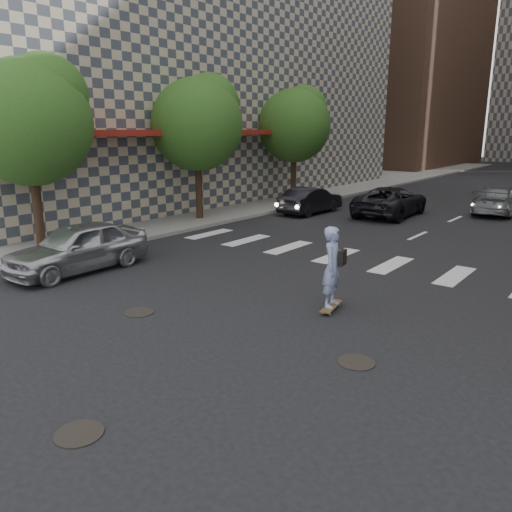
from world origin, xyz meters
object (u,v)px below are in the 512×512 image
at_px(skateboarder, 333,267).
at_px(traffic_car_a, 311,200).
at_px(tree_c, 296,122).
at_px(traffic_car_b, 497,200).
at_px(tree_a, 32,117).
at_px(silver_sedan, 78,247).
at_px(traffic_car_c, 391,201).
at_px(tree_b, 200,120).

xyz_separation_m(skateboarder, traffic_car_a, (-8.03, 11.95, -0.39)).
distance_m(tree_c, traffic_car_b, 11.68).
bearing_deg(skateboarder, tree_a, 174.61).
relative_size(silver_sedan, traffic_car_b, 0.91).
height_order(tree_a, silver_sedan, tree_a).
bearing_deg(traffic_car_b, tree_c, 11.29).
relative_size(silver_sedan, traffic_car_c, 0.85).
height_order(tree_c, skateboarder, tree_c).
distance_m(tree_a, silver_sedan, 5.04).
distance_m(tree_c, traffic_car_c, 7.70).
bearing_deg(silver_sedan, traffic_car_b, 68.59).
distance_m(tree_a, traffic_car_c, 16.70).
bearing_deg(skateboarder, traffic_car_c, 97.01).
height_order(traffic_car_a, traffic_car_b, traffic_car_b).
height_order(traffic_car_b, traffic_car_c, traffic_car_c).
height_order(tree_b, traffic_car_a, tree_b).
bearing_deg(tree_a, traffic_car_a, 77.20).
distance_m(tree_a, tree_b, 8.00).
bearing_deg(traffic_car_a, tree_c, -44.44).
distance_m(silver_sedan, traffic_car_a, 13.71).
distance_m(skateboarder, traffic_car_a, 14.40).
distance_m(tree_b, traffic_car_b, 15.69).
xyz_separation_m(traffic_car_a, traffic_car_b, (7.66, 5.86, 0.03)).
relative_size(tree_b, traffic_car_b, 1.35).
distance_m(traffic_car_b, traffic_car_c, 5.72).
relative_size(tree_b, tree_c, 1.00).
relative_size(silver_sedan, traffic_car_a, 1.07).
relative_size(skateboarder, traffic_car_b, 0.42).
xyz_separation_m(traffic_car_b, traffic_car_c, (-4.09, -4.00, 0.02)).
bearing_deg(skateboarder, tree_b, 136.82).
bearing_deg(silver_sedan, tree_c, 100.14).
height_order(tree_a, tree_b, same).
height_order(traffic_car_a, traffic_car_c, traffic_car_c).
height_order(tree_b, tree_c, same).
height_order(tree_a, tree_c, same).
bearing_deg(tree_b, skateboarder, -32.32).
relative_size(tree_a, traffic_car_b, 1.35).
distance_m(traffic_car_a, traffic_car_b, 9.65).
height_order(tree_b, silver_sedan, tree_b).
bearing_deg(tree_a, traffic_car_c, 66.29).
xyz_separation_m(skateboarder, traffic_car_b, (-0.36, 17.81, -0.37)).
relative_size(tree_a, traffic_car_c, 1.26).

